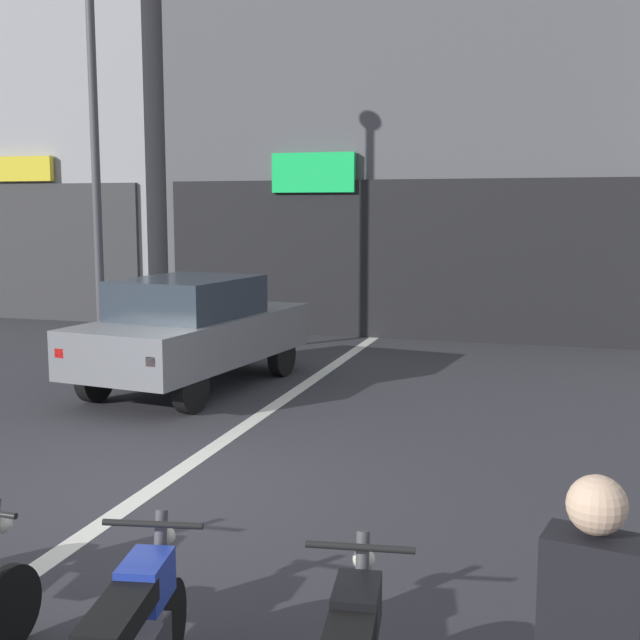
{
  "coord_description": "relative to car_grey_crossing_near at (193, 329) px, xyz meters",
  "views": [
    {
      "loc": [
        3.61,
        -6.57,
        2.63
      ],
      "look_at": [
        1.07,
        2.0,
        1.4
      ],
      "focal_mm": 45.7,
      "sensor_mm": 36.0,
      "label": 1
    }
  ],
  "objects": [
    {
      "name": "ground_plane",
      "position": [
        1.5,
        -4.15,
        -0.89
      ],
      "size": [
        120.0,
        120.0,
        0.0
      ],
      "primitive_type": "plane",
      "color": "#333338"
    },
    {
      "name": "car_grey_crossing_near",
      "position": [
        0.0,
        0.0,
        0.0
      ],
      "size": [
        2.29,
        4.3,
        1.64
      ],
      "color": "black",
      "rests_on": "ground"
    },
    {
      "name": "lane_centre_line",
      "position": [
        1.5,
        1.85,
        -0.88
      ],
      "size": [
        0.2,
        18.0,
        0.01
      ],
      "primitive_type": "cube",
      "color": "silver",
      "rests_on": "ground"
    },
    {
      "name": "building_mid_block",
      "position": [
        2.11,
        9.41,
        5.72
      ],
      "size": [
        10.53,
        8.13,
        13.25
      ],
      "color": "#56565B",
      "rests_on": "ground"
    },
    {
      "name": "street_lamp",
      "position": [
        -2.19,
        1.11,
        3.23
      ],
      "size": [
        0.36,
        0.36,
        6.75
      ],
      "color": "#47474C",
      "rests_on": "ground"
    }
  ]
}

